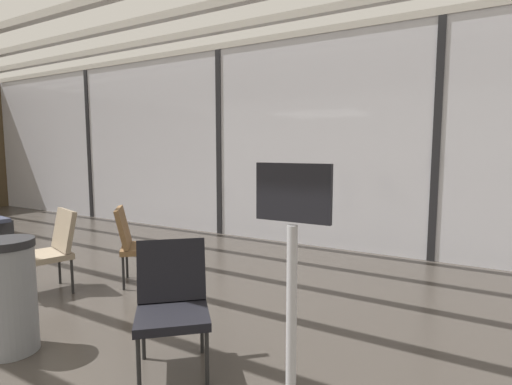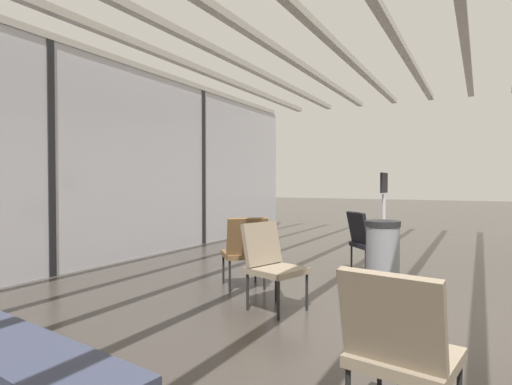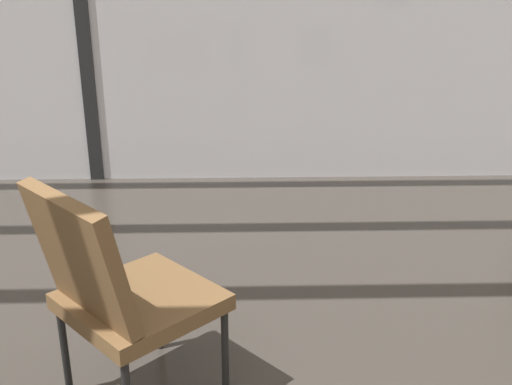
% 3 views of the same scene
% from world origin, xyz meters
% --- Properties ---
extents(glass_curtain_wall, '(14.00, 0.08, 3.21)m').
position_xyz_m(glass_curtain_wall, '(0.00, 5.20, 1.61)').
color(glass_curtain_wall, silver).
rests_on(glass_curtain_wall, ground).
extents(window_mullion_0, '(0.10, 0.12, 3.21)m').
position_xyz_m(window_mullion_0, '(-3.50, 5.20, 1.61)').
color(window_mullion_0, black).
rests_on(window_mullion_0, ground).
extents(window_mullion_1, '(0.10, 0.12, 3.21)m').
position_xyz_m(window_mullion_1, '(0.00, 5.20, 1.61)').
color(window_mullion_1, black).
rests_on(window_mullion_1, ground).
extents(window_mullion_2, '(0.10, 0.12, 3.21)m').
position_xyz_m(window_mullion_2, '(3.50, 5.20, 1.61)').
color(window_mullion_2, black).
rests_on(window_mullion_2, ground).
extents(parked_airplane, '(13.85, 3.83, 3.83)m').
position_xyz_m(parked_airplane, '(0.48, 9.20, 1.92)').
color(parked_airplane, silver).
rests_on(parked_airplane, ground).
extents(lounge_chair_1, '(0.61, 0.64, 0.87)m').
position_xyz_m(lounge_chair_1, '(0.14, 1.90, 0.49)').
color(lounge_chair_1, '#7F705B').
rests_on(lounge_chair_1, ground).
extents(lounge_chair_2, '(0.71, 0.71, 0.87)m').
position_xyz_m(lounge_chair_2, '(2.23, 1.44, 0.49)').
color(lounge_chair_2, black).
rests_on(lounge_chair_2, ground).
extents(lounge_chair_4, '(0.71, 0.71, 0.87)m').
position_xyz_m(lounge_chair_4, '(0.70, 2.53, 0.49)').
color(lounge_chair_4, brown).
rests_on(lounge_chair_4, ground).
extents(trash_bin, '(0.38, 0.38, 0.86)m').
position_xyz_m(trash_bin, '(1.06, 0.98, 0.43)').
color(trash_bin, slate).
rests_on(trash_bin, ground).
extents(info_sign, '(0.44, 0.32, 1.44)m').
position_xyz_m(info_sign, '(3.16, 1.39, 0.68)').
color(info_sign, '#333333').
rests_on(info_sign, ground).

